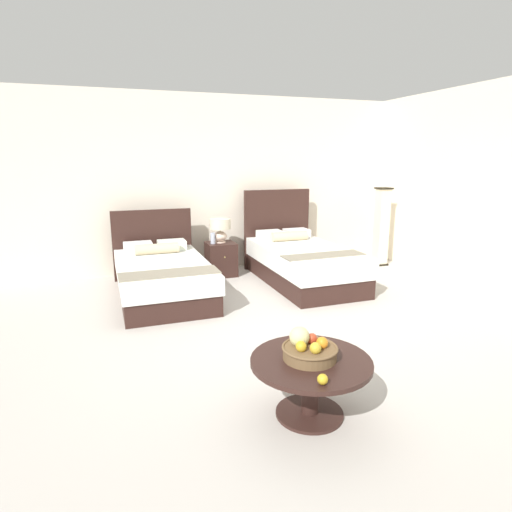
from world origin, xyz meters
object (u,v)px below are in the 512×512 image
Objects in this scene: vase at (213,238)px; coffee_table at (311,374)px; loose_apple at (323,379)px; nightstand at (221,259)px; bed_near_window at (162,276)px; fruit_bowl at (309,349)px; table_lamp at (220,228)px; bed_near_corner at (301,261)px; floor_lamp_corner at (381,227)px.

vase reaches higher than coffee_table.
loose_apple is (-0.31, -4.31, -0.14)m from vase.
nightstand is 0.61× the size of coffee_table.
fruit_bowl is at bearing -78.38° from bed_near_window.
table_lamp is at bearing 37.04° from bed_near_window.
vase is at bearing 86.72° from coffee_table.
coffee_table is 12.46× the size of loose_apple.
fruit_bowl is (-0.01, 0.02, 0.19)m from coffee_table.
fruit_bowl is at bearing -114.23° from bed_near_corner.
floor_lamp_corner is (2.85, -0.27, -0.10)m from table_lamp.
bed_near_window is at bearing 101.72° from coffee_table.
table_lamp is at bearing 84.11° from loose_apple.
table_lamp is (-1.08, 0.78, 0.46)m from bed_near_corner.
bed_near_corner is 5.76× the size of table_lamp.
bed_near_window is 1.29m from nightstand.
loose_apple is (0.59, -3.59, 0.20)m from bed_near_window.
coffee_table is (-0.23, -3.97, -0.30)m from vase.
vase is 3.95m from fruit_bowl.
nightstand is at bearing 36.32° from bed_near_window.
bed_near_corner is 1.61× the size of floor_lamp_corner.
coffee_table is 4.96m from floor_lamp_corner.
bed_near_corner reaches higher than vase.
vase is (-1.21, 0.72, 0.31)m from bed_near_corner.
bed_near_window reaches higher than vase.
floor_lamp_corner is at bearing 49.48° from coffee_table.
vase is at bearing -156.19° from table_lamp.
nightstand is 1.40× the size of table_lamp.
floor_lamp_corner is at bearing -5.34° from table_lamp.
bed_near_corner is (2.12, 0.01, 0.03)m from bed_near_window.
bed_near_corner reaches higher than coffee_table.
nightstand is 0.51m from table_lamp.
table_lamp is 4.03m from fruit_bowl.
bed_near_corner is 2.49× the size of coffee_table.
vase is 0.13× the size of floor_lamp_corner.
floor_lamp_corner is at bearing 16.02° from bed_near_corner.
fruit_bowl is 0.38m from loose_apple.
bed_near_window is 3.30m from fruit_bowl.
nightstand is at bearing 175.06° from floor_lamp_corner.
floor_lamp_corner is at bearing 7.56° from bed_near_window.
fruit_bowl is at bearing -95.37° from nightstand.
coffee_table is (0.67, -3.25, 0.04)m from bed_near_window.
fruit_bowl is (-0.24, -3.94, -0.10)m from vase.
bed_near_window is 3.64m from loose_apple.
coffee_table is at bearing -65.02° from fruit_bowl.
vase reaches higher than nightstand.
vase is at bearing 149.49° from bed_near_corner.
table_lamp reaches higher than vase.
bed_near_corner is at bearing 66.09° from coffee_table.
nightstand is at bearing 16.38° from vase.
bed_near_window is 1.54× the size of floor_lamp_corner.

